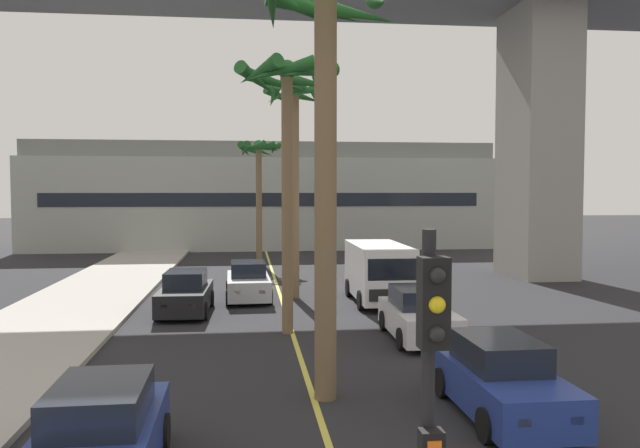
# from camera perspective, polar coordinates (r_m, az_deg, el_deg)

# --- Properties ---
(lane_stripe_center) EXTENTS (0.14, 56.00, 0.01)m
(lane_stripe_center) POSITION_cam_1_polar(r_m,az_deg,el_deg) (22.75, -2.95, -8.42)
(lane_stripe_center) COLOR #DBCC4C
(lane_stripe_center) RESTS_ON ground
(pier_building_backdrop) EXTENTS (35.81, 8.04, 8.18)m
(pier_building_backdrop) POSITION_cam_1_polar(r_m,az_deg,el_deg) (50.84, -5.05, 2.47)
(pier_building_backdrop) COLOR #ADB2A8
(pier_building_backdrop) RESTS_ON ground
(car_queue_front) EXTENTS (1.88, 4.13, 1.56)m
(car_queue_front) POSITION_cam_1_polar(r_m,az_deg,el_deg) (10.75, -19.29, -17.86)
(car_queue_front) COLOR navy
(car_queue_front) RESTS_ON ground
(car_queue_second) EXTENTS (1.89, 4.13, 1.56)m
(car_queue_second) POSITION_cam_1_polar(r_m,az_deg,el_deg) (19.68, 8.84, -8.14)
(car_queue_second) COLOR white
(car_queue_second) RESTS_ON ground
(car_queue_third) EXTENTS (1.92, 4.14, 1.56)m
(car_queue_third) POSITION_cam_1_polar(r_m,az_deg,el_deg) (26.52, -6.48, -5.22)
(car_queue_third) COLOR #B7BABF
(car_queue_third) RESTS_ON ground
(car_queue_fourth) EXTENTS (1.93, 4.15, 1.56)m
(car_queue_fourth) POSITION_cam_1_polar(r_m,az_deg,el_deg) (23.93, -12.01, -6.17)
(car_queue_fourth) COLOR black
(car_queue_fourth) RESTS_ON ground
(car_queue_fifth) EXTENTS (1.85, 4.11, 1.56)m
(car_queue_fifth) POSITION_cam_1_polar(r_m,az_deg,el_deg) (13.58, 15.99, -13.35)
(car_queue_fifth) COLOR navy
(car_queue_fifth) RESTS_ON ground
(delivery_van) EXTENTS (2.21, 5.28, 2.36)m
(delivery_van) POSITION_cam_1_polar(r_m,az_deg,el_deg) (25.63, 5.28, -4.23)
(delivery_van) COLOR white
(delivery_van) RESTS_ON ground
(traffic_light_median_near) EXTENTS (0.24, 0.37, 4.20)m
(traffic_light_median_near) POSITION_cam_1_polar(r_m,az_deg,el_deg) (5.63, 9.88, -15.79)
(traffic_light_median_near) COLOR black
(traffic_light_median_near) RESTS_ON ground
(palm_tree_near_median) EXTENTS (2.74, 2.76, 7.62)m
(palm_tree_near_median) POSITION_cam_1_polar(r_m,az_deg,el_deg) (39.21, -5.53, 5.60)
(palm_tree_near_median) COLOR brown
(palm_tree_near_median) RESTS_ON ground
(palm_tree_mid_median) EXTENTS (3.53, 3.57, 9.19)m
(palm_tree_mid_median) POSITION_cam_1_polar(r_m,az_deg,el_deg) (13.79, 0.42, 13.95)
(palm_tree_mid_median) COLOR brown
(palm_tree_mid_median) RESTS_ON ground
(palm_tree_far_median) EXTENTS (2.66, 2.76, 9.07)m
(palm_tree_far_median) POSITION_cam_1_polar(r_m,az_deg,el_deg) (26.51, -2.32, 8.30)
(palm_tree_far_median) COLOR brown
(palm_tree_far_median) RESTS_ON ground
(palm_tree_farthest_median) EXTENTS (3.33, 3.34, 8.57)m
(palm_tree_farthest_median) POSITION_cam_1_polar(r_m,az_deg,el_deg) (20.03, -2.95, 10.30)
(palm_tree_farthest_median) COLOR brown
(palm_tree_farthest_median) RESTS_ON ground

